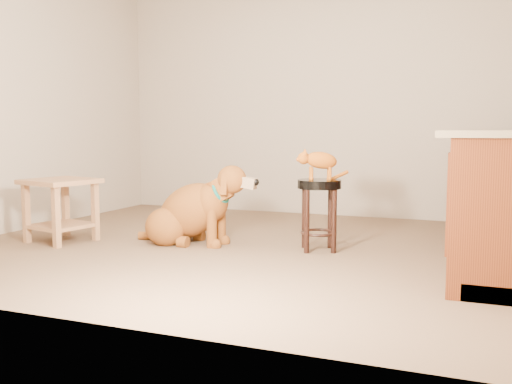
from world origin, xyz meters
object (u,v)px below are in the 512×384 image
at_px(padded_stool, 319,200).
at_px(wood_stool, 485,188).
at_px(tabby_kitten, 318,161).
at_px(side_table, 61,201).
at_px(golden_retriever, 192,212).

height_order(padded_stool, wood_stool, wood_stool).
distance_m(padded_stool, tabby_kitten, 0.31).
xyz_separation_m(side_table, golden_retriever, (1.08, 0.33, -0.09)).
relative_size(wood_stool, golden_retriever, 0.67).
xyz_separation_m(wood_stool, tabby_kitten, (-1.22, -1.62, 0.31)).
bearing_deg(golden_retriever, tabby_kitten, 5.81).
bearing_deg(side_table, wood_stool, 31.86).
bearing_deg(wood_stool, tabby_kitten, -127.04).
relative_size(side_table, golden_retriever, 0.54).
distance_m(wood_stool, side_table, 3.94).
relative_size(padded_stool, golden_retriever, 0.50).
bearing_deg(wood_stool, golden_retriever, -142.31).
distance_m(wood_stool, golden_retriever, 2.87).
bearing_deg(tabby_kitten, wood_stool, 31.09).
distance_m(padded_stool, side_table, 2.18).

